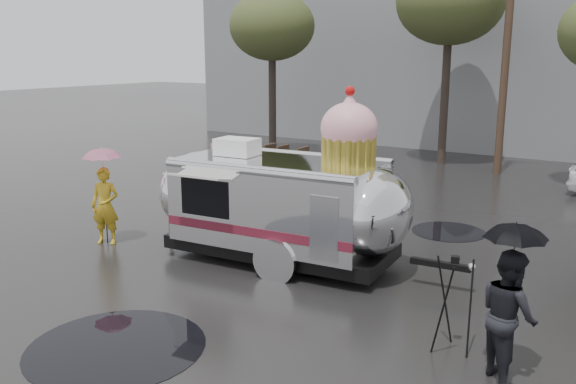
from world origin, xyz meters
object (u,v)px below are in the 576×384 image
Objects in this scene: airstream_trailer at (284,200)px; person_left at (105,206)px; person_right at (509,315)px; tripod at (453,295)px.

person_left is (-4.23, -1.22, -0.45)m from airstream_trailer.
person_right reaches higher than tripod.
person_right is at bearing -35.49° from tripod.
person_right is at bearing -31.53° from person_left.
airstream_trailer reaches higher than person_right.
airstream_trailer is 4.86m from tripod.
person_right reaches higher than person_left.
person_left is 9.57m from person_right.
airstream_trailer is at bearing -8.27° from person_left.
airstream_trailer is at bearing 23.47° from person_right.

